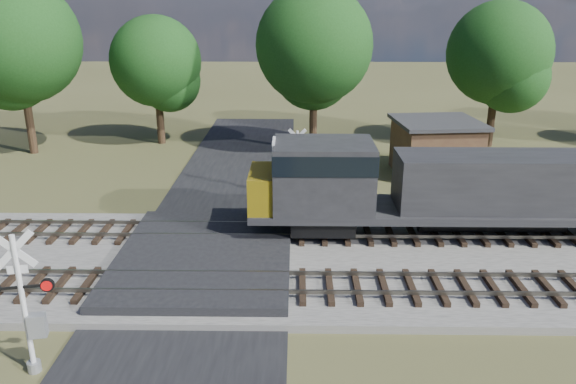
{
  "coord_description": "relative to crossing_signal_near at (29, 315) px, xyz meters",
  "views": [
    {
      "loc": [
        3.74,
        -20.4,
        10.39
      ],
      "look_at": [
        3.4,
        2.0,
        2.68
      ],
      "focal_mm": 35.0,
      "sensor_mm": 36.0,
      "label": 1
    }
  ],
  "objects": [
    {
      "name": "ground",
      "position": [
        3.85,
        6.56,
        -1.87
      ],
      "size": [
        160.0,
        160.0,
        0.0
      ],
      "primitive_type": "plane",
      "color": "#484726",
      "rests_on": "ground"
    },
    {
      "name": "ballast_bed",
      "position": [
        13.85,
        7.06,
        -1.72
      ],
      "size": [
        140.0,
        10.0,
        0.3
      ],
      "primitive_type": "cube",
      "color": "gray",
      "rests_on": "ground"
    },
    {
      "name": "road",
      "position": [
        3.85,
        6.56,
        -1.83
      ],
      "size": [
        7.0,
        60.0,
        0.08
      ],
      "primitive_type": "cube",
      "color": "black",
      "rests_on": "ground"
    },
    {
      "name": "crossing_panel",
      "position": [
        3.85,
        7.06,
        -1.56
      ],
      "size": [
        7.0,
        9.0,
        0.62
      ],
      "primitive_type": "cube",
      "color": "#262628",
      "rests_on": "ground"
    },
    {
      "name": "track_near",
      "position": [
        6.97,
        4.56,
        -1.46
      ],
      "size": [
        140.0,
        2.6,
        0.33
      ],
      "color": "black",
      "rests_on": "ballast_bed"
    },
    {
      "name": "track_far",
      "position": [
        6.97,
        9.56,
        -1.46
      ],
      "size": [
        140.0,
        2.6,
        0.33
      ],
      "color": "black",
      "rests_on": "ballast_bed"
    },
    {
      "name": "crossing_signal_near",
      "position": [
        0.0,
        0.0,
        0.0
      ],
      "size": [
        1.8,
        0.5,
        4.5
      ],
      "rotation": [
        0.0,
        0.0,
        0.2
      ],
      "color": "silver",
      "rests_on": "ground"
    },
    {
      "name": "crossing_signal_far",
      "position": [
        7.56,
        15.26,
        -0.24
      ],
      "size": [
        1.59,
        0.34,
        3.93
      ],
      "rotation": [
        0.0,
        0.0,
        3.12
      ],
      "color": "silver",
      "rests_on": "ground"
    },
    {
      "name": "equipment_shed",
      "position": [
        16.22,
        20.03,
        -0.15
      ],
      "size": [
        5.47,
        5.47,
        3.41
      ],
      "rotation": [
        0.0,
        0.0,
        0.1
      ],
      "color": "#4C3020",
      "rests_on": "ground"
    },
    {
      "name": "treeline",
      "position": [
        12.31,
        26.29,
        5.09
      ],
      "size": [
        77.62,
        11.2,
        11.93
      ],
      "color": "black",
      "rests_on": "ground"
    }
  ]
}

